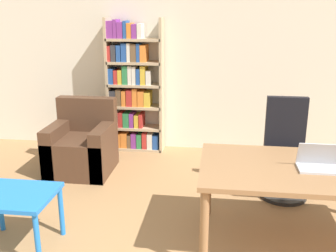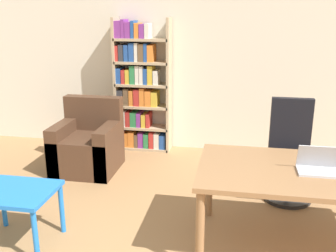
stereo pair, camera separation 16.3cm
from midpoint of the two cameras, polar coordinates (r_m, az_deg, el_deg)
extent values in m
cube|color=beige|center=(5.54, 5.83, 10.13)|extent=(8.00, 0.06, 2.70)
cube|color=olive|center=(3.41, 18.82, -6.09)|extent=(1.82, 1.00, 0.04)
cylinder|color=olive|center=(3.12, 3.73, -14.87)|extent=(0.07, 0.07, 0.68)
cylinder|color=olive|center=(3.89, 4.64, -8.14)|extent=(0.07, 0.07, 0.68)
cube|color=#B2B2B7|center=(3.38, 19.95, -5.91)|extent=(0.35, 0.21, 0.02)
cube|color=#B2B2B7|center=(3.40, 19.90, -3.83)|extent=(0.35, 0.08, 0.20)
cube|color=white|center=(3.40, 19.88, -3.76)|extent=(0.32, 0.07, 0.17)
cylinder|color=black|center=(4.52, 15.28, -9.54)|extent=(0.51, 0.51, 0.04)
cylinder|color=#262626|center=(4.44, 15.47, -7.28)|extent=(0.06, 0.06, 0.35)
cube|color=black|center=(4.35, 15.70, -4.58)|extent=(0.45, 0.45, 0.10)
cube|color=black|center=(4.42, 15.73, 0.41)|extent=(0.43, 0.08, 0.58)
cube|color=blue|center=(3.56, -22.69, -9.29)|extent=(0.65, 0.55, 0.04)
cylinder|color=blue|center=(3.37, -19.79, -15.43)|extent=(0.04, 0.04, 0.47)
cylinder|color=blue|center=(4.00, -24.27, -10.66)|extent=(0.04, 0.04, 0.47)
cylinder|color=blue|center=(3.73, -16.47, -11.76)|extent=(0.04, 0.04, 0.47)
cube|color=#472D1E|center=(5.04, -13.35, -4.03)|extent=(0.75, 0.74, 0.46)
cube|color=#472D1E|center=(5.17, -12.55, 1.73)|extent=(0.75, 0.16, 0.44)
cube|color=#472D1E|center=(5.13, -16.51, -3.02)|extent=(0.16, 0.74, 0.61)
cube|color=#472D1E|center=(4.92, -10.17, -3.41)|extent=(0.16, 0.74, 0.61)
cube|color=tan|center=(5.65, -9.33, 5.83)|extent=(0.04, 0.28, 1.86)
cube|color=tan|center=(5.48, -1.76, 5.71)|extent=(0.04, 0.28, 1.86)
cube|color=tan|center=(5.79, -5.35, -3.12)|extent=(0.75, 0.28, 0.04)
cube|color=#B72D28|center=(5.83, -8.43, -1.81)|extent=(0.08, 0.24, 0.21)
cube|color=orange|center=(5.81, -7.74, -1.86)|extent=(0.06, 0.24, 0.21)
cube|color=orange|center=(5.79, -6.99, -1.83)|extent=(0.09, 0.24, 0.22)
cube|color=brown|center=(5.78, -6.27, -2.02)|extent=(0.05, 0.24, 0.19)
cube|color=#7F338C|center=(5.76, -5.63, -1.92)|extent=(0.07, 0.24, 0.22)
cube|color=#2D7F47|center=(5.74, -4.85, -1.99)|extent=(0.07, 0.24, 0.21)
cube|color=#B72D28|center=(5.72, -4.09, -1.91)|extent=(0.07, 0.24, 0.24)
cube|color=silver|center=(5.71, -3.33, -1.99)|extent=(0.07, 0.24, 0.23)
cube|color=#234C99|center=(5.70, -2.50, -2.14)|extent=(0.08, 0.24, 0.20)
cube|color=tan|center=(5.69, -5.43, -0.18)|extent=(0.75, 0.28, 0.04)
cube|color=#333338|center=(5.74, -8.67, 1.11)|extent=(0.06, 0.24, 0.21)
cube|color=silver|center=(5.72, -8.10, 1.17)|extent=(0.05, 0.24, 0.22)
cube|color=#B72D28|center=(5.71, -7.50, 1.11)|extent=(0.06, 0.24, 0.22)
cube|color=#2D7F47|center=(5.69, -6.72, 1.04)|extent=(0.09, 0.24, 0.21)
cube|color=#7F338C|center=(5.67, -5.95, 0.99)|extent=(0.06, 0.24, 0.20)
cube|color=gold|center=(5.66, -5.26, 0.87)|extent=(0.06, 0.24, 0.18)
cube|color=#B72D28|center=(5.64, -4.64, 0.92)|extent=(0.05, 0.24, 0.20)
cube|color=tan|center=(5.61, -5.52, 2.85)|extent=(0.75, 0.28, 0.04)
cube|color=#333338|center=(5.66, -8.65, 4.17)|extent=(0.09, 0.24, 0.22)
cube|color=brown|center=(5.64, -7.80, 4.25)|extent=(0.07, 0.24, 0.24)
cube|color=orange|center=(5.62, -7.06, 4.14)|extent=(0.06, 0.24, 0.22)
cube|color=#B72D28|center=(5.60, -6.28, 4.21)|extent=(0.08, 0.24, 0.23)
cube|color=orange|center=(5.58, -5.50, 4.28)|extent=(0.07, 0.24, 0.25)
cube|color=orange|center=(5.56, -4.64, 4.10)|extent=(0.09, 0.24, 0.22)
cube|color=gold|center=(5.55, -3.74, 4.01)|extent=(0.08, 0.24, 0.20)
cube|color=tan|center=(5.55, -5.60, 5.97)|extent=(0.75, 0.28, 0.04)
cube|color=#234C99|center=(5.61, -8.88, 7.26)|extent=(0.07, 0.24, 0.21)
cube|color=#B72D28|center=(5.59, -8.22, 7.15)|extent=(0.05, 0.24, 0.19)
cube|color=gold|center=(5.58, -7.62, 7.16)|extent=(0.06, 0.24, 0.20)
cube|color=#2D7F47|center=(5.55, -6.90, 7.44)|extent=(0.07, 0.24, 0.25)
cube|color=silver|center=(5.54, -6.22, 7.44)|extent=(0.05, 0.24, 0.25)
cube|color=silver|center=(5.52, -5.63, 7.41)|extent=(0.05, 0.24, 0.25)
cube|color=#234C99|center=(5.51, -5.03, 7.25)|extent=(0.05, 0.24, 0.22)
cube|color=gold|center=(5.50, -4.36, 7.44)|extent=(0.07, 0.24, 0.25)
cube|color=silver|center=(5.49, -3.58, 7.10)|extent=(0.06, 0.24, 0.19)
cube|color=tan|center=(5.50, -5.70, 9.15)|extent=(0.75, 0.28, 0.04)
cube|color=#B72D28|center=(5.57, -9.16, 10.40)|extent=(0.04, 0.24, 0.21)
cube|color=#333338|center=(5.55, -8.55, 10.47)|extent=(0.07, 0.24, 0.22)
cube|color=#234C99|center=(5.53, -7.82, 10.46)|extent=(0.06, 0.24, 0.22)
cube|color=#234C99|center=(5.51, -7.06, 10.60)|extent=(0.07, 0.24, 0.25)
cube|color=silver|center=(5.50, -6.40, 10.62)|extent=(0.05, 0.24, 0.25)
cube|color=brown|center=(5.48, -5.72, 10.57)|extent=(0.08, 0.24, 0.24)
cube|color=#234C99|center=(5.47, -5.04, 10.60)|extent=(0.05, 0.24, 0.24)
cube|color=orange|center=(5.46, -4.35, 10.51)|extent=(0.08, 0.24, 0.23)
cube|color=tan|center=(5.47, -5.79, 12.37)|extent=(0.75, 0.28, 0.04)
cube|color=#7F338C|center=(5.54, -9.07, 13.67)|extent=(0.09, 0.24, 0.23)
cube|color=#7F338C|center=(5.52, -8.34, 13.80)|extent=(0.05, 0.24, 0.25)
cube|color=#7F338C|center=(5.50, -7.64, 13.64)|extent=(0.08, 0.24, 0.21)
cube|color=#234C99|center=(5.49, -6.96, 13.74)|extent=(0.04, 0.24, 0.23)
cube|color=orange|center=(5.47, -6.35, 13.60)|extent=(0.06, 0.24, 0.20)
cube|color=#7F338C|center=(5.46, -5.61, 13.54)|extent=(0.07, 0.24, 0.19)
cube|color=silver|center=(5.44, -4.88, 13.59)|extent=(0.06, 0.24, 0.19)
camera|label=1|loc=(0.08, -91.34, -0.40)|focal=42.00mm
camera|label=2|loc=(0.08, 88.66, 0.40)|focal=42.00mm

